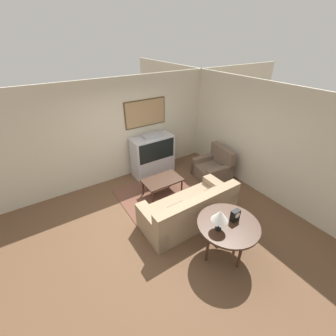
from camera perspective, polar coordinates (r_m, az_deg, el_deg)
The scene contains 11 objects.
ground_plane at distance 5.20m, azimuth -1.06°, elevation -12.32°, with size 12.00×12.00×0.00m, color brown.
wall_back at distance 6.12m, azimuth -11.82°, elevation 9.21°, with size 12.00×0.10×2.70m.
wall_right at distance 6.04m, azimuth 20.68°, elevation 7.45°, with size 0.06×12.00×2.70m.
area_rug at distance 5.77m, azimuth -2.02°, elevation -7.14°, with size 1.91×1.81×0.01m.
tv at distance 6.41m, azimuth -3.89°, elevation 3.24°, with size 1.18×0.52×1.23m.
couch at distance 4.93m, azimuth 5.50°, elevation -10.62°, with size 2.08×0.94×0.84m.
armchair at distance 6.46m, azimuth 11.43°, elevation -0.19°, with size 0.92×0.98×0.90m.
coffee_table at distance 5.63m, azimuth -1.45°, elevation -3.33°, with size 0.95×0.59×0.44m.
console_table at distance 4.16m, azimuth 15.02°, elevation -14.18°, with size 1.08×1.08×0.76m.
table_lamp at distance 3.78m, azimuth 13.10°, elevation -11.77°, with size 0.28×0.28×0.40m.
mantel_clock at distance 4.14m, azimuth 16.69°, elevation -11.46°, with size 0.16×0.10×0.21m.
Camera 1 is at (-1.97, -3.22, 3.58)m, focal length 24.00 mm.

